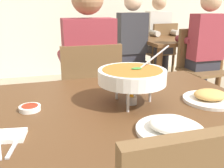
{
  "coord_description": "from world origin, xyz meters",
  "views": [
    {
      "loc": [
        -0.33,
        -0.99,
        1.15
      ],
      "look_at": [
        0.0,
        0.15,
        0.78
      ],
      "focal_mm": 39.88,
      "sensor_mm": 36.0,
      "label": 1
    }
  ],
  "objects_px": {
    "patron_bg_middle": "(159,33)",
    "chair_bg_corner": "(127,50)",
    "chair_diner_main": "(90,95)",
    "patron_bg_right": "(204,43)",
    "diner_main": "(88,63)",
    "dining_table_far": "(178,48)",
    "patron_bg_left": "(131,39)",
    "rice_plate": "(170,127)",
    "dining_table_main": "(121,125)",
    "appetizer_plate": "(210,97)",
    "chair_bg_right": "(198,63)",
    "chair_bg_middle": "(160,49)",
    "chair_bg_left": "(129,56)",
    "sauce_dish": "(30,108)",
    "curry_bowl": "(132,76)"
  },
  "relations": [
    {
      "from": "chair_diner_main",
      "to": "diner_main",
      "type": "height_order",
      "value": "diner_main"
    },
    {
      "from": "appetizer_plate",
      "to": "patron_bg_left",
      "type": "relative_size",
      "value": 0.18
    },
    {
      "from": "patron_bg_middle",
      "to": "rice_plate",
      "type": "bearing_deg",
      "value": -115.75
    },
    {
      "from": "chair_bg_left",
      "to": "patron_bg_right",
      "type": "xyz_separation_m",
      "value": [
        0.66,
        -0.65,
        0.24
      ]
    },
    {
      "from": "sauce_dish",
      "to": "patron_bg_right",
      "type": "height_order",
      "value": "patron_bg_right"
    },
    {
      "from": "curry_bowl",
      "to": "patron_bg_left",
      "type": "height_order",
      "value": "patron_bg_left"
    },
    {
      "from": "chair_bg_right",
      "to": "chair_bg_corner",
      "type": "bearing_deg",
      "value": 114.12
    },
    {
      "from": "patron_bg_middle",
      "to": "chair_bg_left",
      "type": "bearing_deg",
      "value": -144.3
    },
    {
      "from": "chair_bg_right",
      "to": "patron_bg_middle",
      "type": "distance_m",
      "value": 1.11
    },
    {
      "from": "dining_table_main",
      "to": "chair_bg_middle",
      "type": "xyz_separation_m",
      "value": [
        1.48,
        2.52,
        -0.11
      ]
    },
    {
      "from": "curry_bowl",
      "to": "chair_bg_left",
      "type": "height_order",
      "value": "curry_bowl"
    },
    {
      "from": "patron_bg_left",
      "to": "rice_plate",
      "type": "bearing_deg",
      "value": -107.26
    },
    {
      "from": "rice_plate",
      "to": "patron_bg_middle",
      "type": "relative_size",
      "value": 0.18
    },
    {
      "from": "chair_bg_left",
      "to": "patron_bg_left",
      "type": "distance_m",
      "value": 0.24
    },
    {
      "from": "diner_main",
      "to": "patron_bg_middle",
      "type": "distance_m",
      "value": 2.29
    },
    {
      "from": "dining_table_main",
      "to": "appetizer_plate",
      "type": "relative_size",
      "value": 5.03
    },
    {
      "from": "curry_bowl",
      "to": "patron_bg_right",
      "type": "distance_m",
      "value": 2.02
    },
    {
      "from": "sauce_dish",
      "to": "chair_bg_left",
      "type": "bearing_deg",
      "value": 59.6
    },
    {
      "from": "diner_main",
      "to": "dining_table_far",
      "type": "bearing_deg",
      "value": 39.58
    },
    {
      "from": "chair_diner_main",
      "to": "dining_table_far",
      "type": "height_order",
      "value": "chair_diner_main"
    },
    {
      "from": "dining_table_main",
      "to": "chair_bg_corner",
      "type": "distance_m",
      "value": 2.72
    },
    {
      "from": "curry_bowl",
      "to": "chair_bg_left",
      "type": "distance_m",
      "value": 2.24
    },
    {
      "from": "dining_table_far",
      "to": "chair_bg_left",
      "type": "xyz_separation_m",
      "value": [
        -0.67,
        0.08,
        -0.09
      ]
    },
    {
      "from": "curry_bowl",
      "to": "chair_bg_right",
      "type": "height_order",
      "value": "curry_bowl"
    },
    {
      "from": "curry_bowl",
      "to": "rice_plate",
      "type": "distance_m",
      "value": 0.31
    },
    {
      "from": "appetizer_plate",
      "to": "chair_bg_right",
      "type": "height_order",
      "value": "chair_bg_right"
    },
    {
      "from": "chair_bg_right",
      "to": "patron_bg_middle",
      "type": "relative_size",
      "value": 0.69
    },
    {
      "from": "chair_bg_right",
      "to": "curry_bowl",
      "type": "bearing_deg",
      "value": -133.36
    },
    {
      "from": "rice_plate",
      "to": "dining_table_far",
      "type": "xyz_separation_m",
      "value": [
        1.39,
        2.29,
        -0.15
      ]
    },
    {
      "from": "rice_plate",
      "to": "dining_table_far",
      "type": "height_order",
      "value": "rice_plate"
    },
    {
      "from": "chair_bg_corner",
      "to": "patron_bg_right",
      "type": "height_order",
      "value": "patron_bg_right"
    },
    {
      "from": "chair_bg_left",
      "to": "patron_bg_middle",
      "type": "relative_size",
      "value": 0.69
    },
    {
      "from": "sauce_dish",
      "to": "chair_bg_middle",
      "type": "bearing_deg",
      "value": 52.87
    },
    {
      "from": "chair_diner_main",
      "to": "appetizer_plate",
      "type": "distance_m",
      "value": 0.95
    },
    {
      "from": "curry_bowl",
      "to": "patron_bg_left",
      "type": "distance_m",
      "value": 2.18
    },
    {
      "from": "dining_table_main",
      "to": "patron_bg_right",
      "type": "height_order",
      "value": "patron_bg_right"
    },
    {
      "from": "patron_bg_middle",
      "to": "chair_bg_corner",
      "type": "bearing_deg",
      "value": 179.69
    },
    {
      "from": "sauce_dish",
      "to": "patron_bg_left",
      "type": "relative_size",
      "value": 0.07
    },
    {
      "from": "chair_diner_main",
      "to": "patron_bg_left",
      "type": "xyz_separation_m",
      "value": [
        0.81,
        1.29,
        0.24
      ]
    },
    {
      "from": "patron_bg_left",
      "to": "sauce_dish",
      "type": "bearing_deg",
      "value": -121.06
    },
    {
      "from": "rice_plate",
      "to": "appetizer_plate",
      "type": "xyz_separation_m",
      "value": [
        0.32,
        0.21,
        0.0
      ]
    },
    {
      "from": "dining_table_main",
      "to": "patron_bg_middle",
      "type": "bearing_deg",
      "value": 60.3
    },
    {
      "from": "diner_main",
      "to": "dining_table_far",
      "type": "relative_size",
      "value": 1.31
    },
    {
      "from": "chair_diner_main",
      "to": "patron_bg_right",
      "type": "relative_size",
      "value": 0.69
    },
    {
      "from": "diner_main",
      "to": "dining_table_far",
      "type": "distance_m",
      "value": 1.91
    },
    {
      "from": "dining_table_main",
      "to": "chair_bg_left",
      "type": "relative_size",
      "value": 1.34
    },
    {
      "from": "chair_bg_right",
      "to": "patron_bg_left",
      "type": "bearing_deg",
      "value": 137.06
    },
    {
      "from": "appetizer_plate",
      "to": "chair_bg_middle",
      "type": "xyz_separation_m",
      "value": [
        1.08,
        2.6,
        -0.24
      ]
    },
    {
      "from": "dining_table_main",
      "to": "dining_table_far",
      "type": "height_order",
      "value": "same"
    },
    {
      "from": "chair_bg_middle",
      "to": "chair_bg_corner",
      "type": "bearing_deg",
      "value": 177.15
    }
  ]
}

